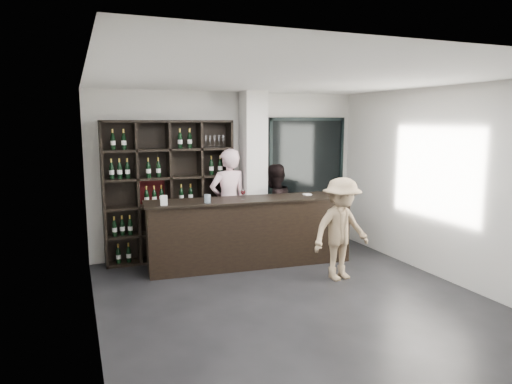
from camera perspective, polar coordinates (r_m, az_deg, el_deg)
name	(u,v)px	position (r m, az deg, el deg)	size (l,w,h in m)	color
floor	(297,303)	(6.24, 5.17, -13.70)	(5.00, 5.50, 0.01)	black
wine_shelf	(170,191)	(7.92, -10.74, 0.11)	(2.20, 0.35, 2.40)	black
structural_column	(253,173)	(8.21, -0.33, 2.34)	(0.40, 0.40, 2.90)	silver
glass_panel	(307,172)	(8.92, 6.34, 2.49)	(1.60, 0.08, 2.10)	black
tasting_counter	(250,232)	(7.59, -0.72, -5.00)	(3.42, 0.71, 1.13)	black
taster_pink	(228,203)	(8.05, -3.46, -1.37)	(0.70, 0.46, 1.91)	#F2C4CD
taster_black	(274,209)	(8.28, 2.26, -2.09)	(0.79, 0.61, 1.62)	black
customer	(341,229)	(7.00, 10.60, -4.57)	(1.00, 0.58, 1.56)	#947B5B
wine_glass	(243,194)	(7.37, -1.63, -0.20)	(0.08, 0.08, 0.19)	white
spit_cup	(207,199)	(7.10, -6.09, -0.84)	(0.10, 0.10, 0.13)	silver
napkin_stack	(307,194)	(7.88, 6.44, -0.30)	(0.12, 0.12, 0.02)	white
card_stand	(164,200)	(7.00, -11.45, -1.04)	(0.10, 0.05, 0.15)	white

